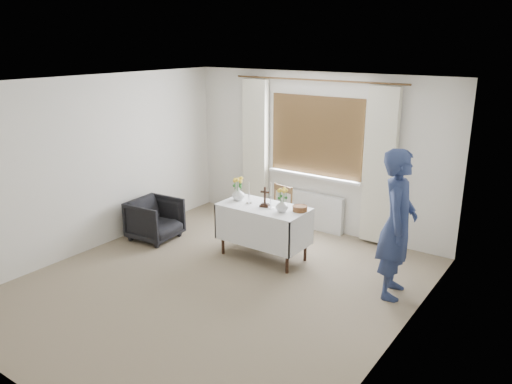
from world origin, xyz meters
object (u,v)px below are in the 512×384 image
armchair (155,219)px  wooden_cross (265,197)px  person (397,224)px  flower_vase_left (238,194)px  altar_table (264,232)px  flower_vase_right (282,206)px  wooden_chair (275,215)px

armchair → wooden_cross: bearing=-82.4°
person → flower_vase_left: (-2.32, -0.00, -0.04)m
altar_table → armchair: size_ratio=1.78×
armchair → flower_vase_right: 2.17m
wooden_chair → wooden_cross: wooden_cross is taller
wooden_cross → flower_vase_right: (0.30, -0.04, -0.05)m
altar_table → wooden_chair: wooden_chair is taller
wooden_chair → person: 2.18m
person → flower_vase_right: (-1.54, -0.07, -0.05)m
wooden_chair → flower_vase_right: 0.92m
altar_table → person: (1.87, 0.02, 0.52)m
armchair → person: bearing=-88.2°
wooden_cross → flower_vase_left: bearing=159.7°
wooden_chair → flower_vase_left: flower_vase_left is taller
person → wooden_cross: size_ratio=6.38×
altar_table → wooden_chair: bearing=107.5°
person → flower_vase_left: person is taller
wooden_chair → wooden_cross: 0.79m
altar_table → flower_vase_right: bearing=-8.6°
altar_table → flower_vase_right: (0.33, -0.05, 0.47)m
armchair → person: 3.69m
altar_table → flower_vase_left: flower_vase_left is taller
armchair → flower_vase_left: size_ratio=3.72×
wooden_cross → flower_vase_left: wooden_cross is taller
altar_table → armchair: altar_table is taller
flower_vase_left → flower_vase_right: bearing=-5.2°
armchair → flower_vase_left: flower_vase_left is taller
armchair → wooden_cross: 1.91m
altar_table → armchair: 1.79m
flower_vase_left → person: bearing=0.0°
altar_table → flower_vase_left: size_ratio=6.63×
person → flower_vase_right: size_ratio=10.29×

